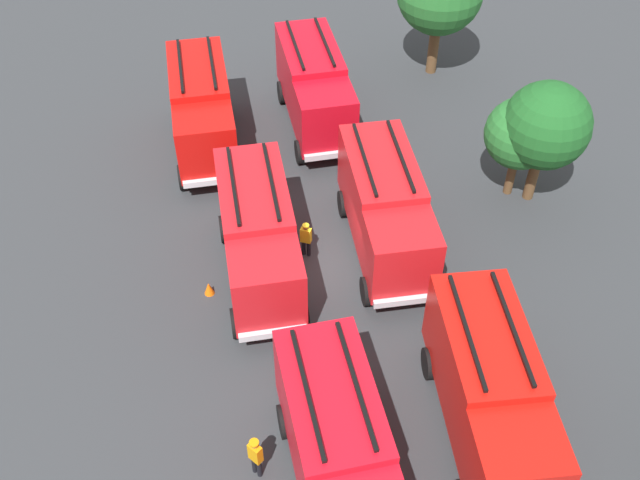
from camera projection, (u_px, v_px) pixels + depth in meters
ground_plane at (320, 265)px, 28.71m from camera, size 54.27×54.27×0.00m
fire_truck_0 at (202, 109)px, 32.54m from camera, size 7.45×3.49×3.88m
fire_truck_1 at (258, 235)px, 26.82m from camera, size 7.46×3.53×3.88m
fire_truck_2 at (339, 451)px, 20.64m from camera, size 7.39×3.29×3.88m
fire_truck_3 at (314, 86)px, 33.81m from camera, size 7.43×3.40×3.88m
fire_truck_4 at (386, 208)px, 27.88m from camera, size 7.49×3.66×3.88m
fire_truck_5 at (490, 390)px, 22.09m from camera, size 7.55×3.94×3.88m
firefighter_0 at (505, 311)px, 25.85m from camera, size 0.44×0.48×1.68m
firefighter_1 at (256, 456)px, 21.77m from camera, size 0.48×0.42×1.81m
firefighter_4 at (306, 238)px, 28.50m from camera, size 0.44×0.48×1.61m
tree_1 at (521, 134)px, 29.64m from camera, size 2.98×2.98×4.61m
tree_2 at (546, 126)px, 28.97m from camera, size 3.57×3.57×5.54m
traffic_cone_0 at (209, 288)px, 27.49m from camera, size 0.39×0.39×0.55m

